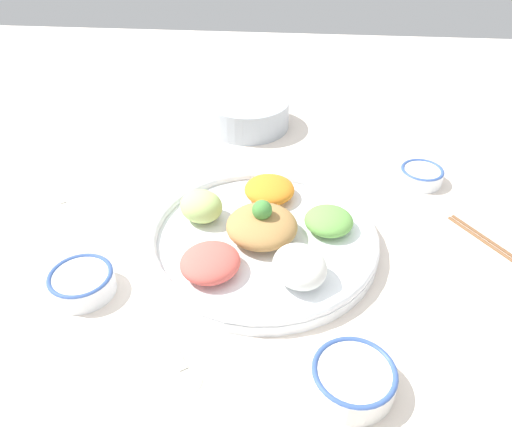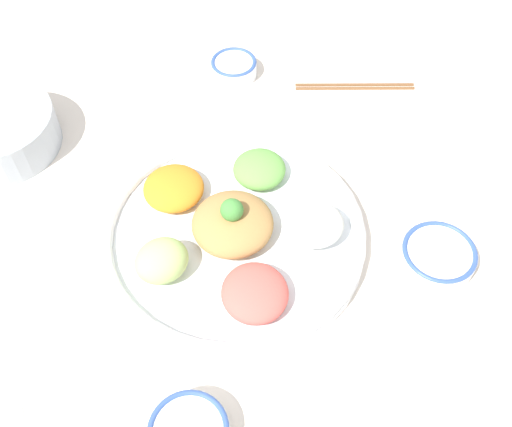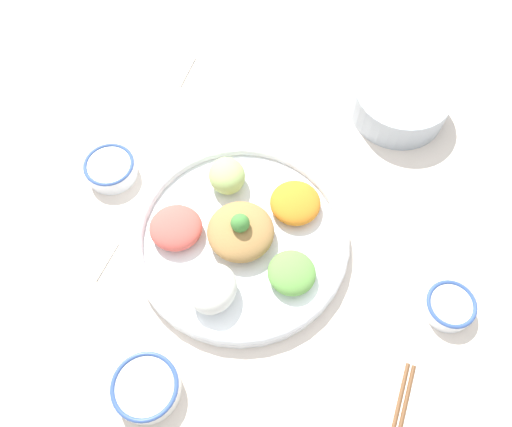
# 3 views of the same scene
# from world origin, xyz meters

# --- Properties ---
(ground_plane) EXTENTS (2.40, 2.40, 0.00)m
(ground_plane) POSITION_xyz_m (0.00, 0.00, 0.00)
(ground_plane) COLOR silver
(salad_platter) EXTENTS (0.40, 0.40, 0.10)m
(salad_platter) POSITION_xyz_m (0.01, -0.02, 0.02)
(salad_platter) COLOR white
(salad_platter) RESTS_ON ground_plane
(sauce_bowl_red) EXTENTS (0.09, 0.09, 0.03)m
(sauce_bowl_red) POSITION_xyz_m (0.24, -0.33, 0.02)
(sauce_bowl_red) COLOR white
(sauce_bowl_red) RESTS_ON ground_plane
(rice_bowl_blue) EXTENTS (0.11, 0.11, 0.04)m
(rice_bowl_blue) POSITION_xyz_m (-0.26, -0.15, 0.02)
(rice_bowl_blue) COLOR white
(rice_bowl_blue) RESTS_ON ground_plane
(chopsticks_pair_near) EXTENTS (0.19, 0.14, 0.01)m
(chopsticks_pair_near) POSITION_xyz_m (0.04, -0.43, 0.00)
(chopsticks_pair_near) COLOR brown
(chopsticks_pair_near) RESTS_ON ground_plane
(serving_spoon_extra) EXTENTS (0.11, 0.09, 0.01)m
(serving_spoon_extra) POSITION_xyz_m (-0.25, 0.07, 0.00)
(serving_spoon_extra) COLOR beige
(serving_spoon_extra) RESTS_ON ground_plane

